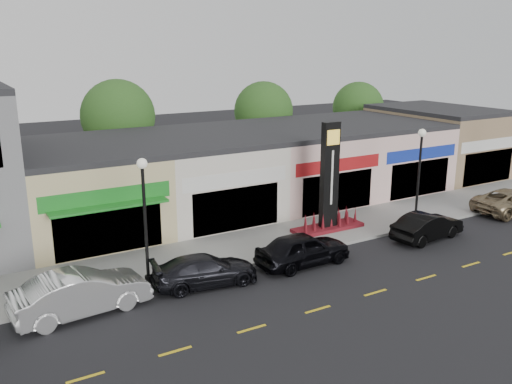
# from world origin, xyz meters

# --- Properties ---
(ground) EXTENTS (120.00, 120.00, 0.00)m
(ground) POSITION_xyz_m (0.00, 0.00, 0.00)
(ground) COLOR black
(ground) RESTS_ON ground
(sidewalk) EXTENTS (52.00, 4.30, 0.15)m
(sidewalk) POSITION_xyz_m (0.00, 4.35, 0.07)
(sidewalk) COLOR gray
(sidewalk) RESTS_ON ground
(curb) EXTENTS (52.00, 0.20, 0.15)m
(curb) POSITION_xyz_m (0.00, 2.10, 0.07)
(curb) COLOR gray
(curb) RESTS_ON ground
(shop_beige) EXTENTS (7.00, 10.85, 4.80)m
(shop_beige) POSITION_xyz_m (-8.50, 11.46, 2.40)
(shop_beige) COLOR #CBB881
(shop_beige) RESTS_ON ground
(shop_cream) EXTENTS (7.00, 10.01, 4.80)m
(shop_cream) POSITION_xyz_m (-1.50, 11.47, 2.40)
(shop_cream) COLOR beige
(shop_cream) RESTS_ON ground
(shop_pink_w) EXTENTS (7.00, 10.01, 4.80)m
(shop_pink_w) POSITION_xyz_m (5.50, 11.47, 2.40)
(shop_pink_w) COLOR beige
(shop_pink_w) RESTS_ON ground
(shop_pink_e) EXTENTS (7.00, 10.01, 4.80)m
(shop_pink_e) POSITION_xyz_m (12.50, 11.47, 2.40)
(shop_pink_e) COLOR beige
(shop_pink_e) RESTS_ON ground
(shop_tan) EXTENTS (7.00, 10.01, 5.30)m
(shop_tan) POSITION_xyz_m (19.50, 11.48, 2.65)
(shop_tan) COLOR #947256
(shop_tan) RESTS_ON ground
(tree_rear_west) EXTENTS (5.20, 5.20, 7.83)m
(tree_rear_west) POSITION_xyz_m (-4.00, 19.50, 5.22)
(tree_rear_west) COLOR #382619
(tree_rear_west) RESTS_ON ground
(tree_rear_mid) EXTENTS (4.80, 4.80, 7.29)m
(tree_rear_mid) POSITION_xyz_m (8.00, 19.50, 4.88)
(tree_rear_mid) COLOR #382619
(tree_rear_mid) RESTS_ON ground
(tree_rear_east) EXTENTS (4.60, 4.60, 6.94)m
(tree_rear_east) POSITION_xyz_m (18.00, 19.50, 4.63)
(tree_rear_east) COLOR #382619
(tree_rear_east) RESTS_ON ground
(lamp_west_near) EXTENTS (0.44, 0.44, 5.47)m
(lamp_west_near) POSITION_xyz_m (-8.00, 2.50, 3.48)
(lamp_west_near) COLOR black
(lamp_west_near) RESTS_ON sidewalk
(lamp_east_near) EXTENTS (0.44, 0.44, 5.47)m
(lamp_east_near) POSITION_xyz_m (8.00, 2.50, 3.48)
(lamp_east_near) COLOR black
(lamp_east_near) RESTS_ON sidewalk
(pylon_sign) EXTENTS (4.20, 1.30, 6.00)m
(pylon_sign) POSITION_xyz_m (3.00, 4.20, 2.27)
(pylon_sign) COLOR #530E0E
(pylon_sign) RESTS_ON sidewalk
(car_white_van) EXTENTS (2.32, 5.37, 1.72)m
(car_white_van) POSITION_xyz_m (-11.07, 1.37, 0.86)
(car_white_van) COLOR silver
(car_white_van) RESTS_ON ground
(car_dark_sedan) EXTENTS (2.46, 4.82, 1.34)m
(car_dark_sedan) POSITION_xyz_m (-5.85, 1.32, 0.67)
(car_dark_sedan) COLOR black
(car_dark_sedan) RESTS_ON ground
(car_black_sedan) EXTENTS (1.97, 4.71, 1.59)m
(car_black_sedan) POSITION_xyz_m (-0.91, 1.03, 0.80)
(car_black_sedan) COLOR black
(car_black_sedan) RESTS_ON ground
(car_black_conv) EXTENTS (2.00, 4.55, 1.45)m
(car_black_conv) POSITION_xyz_m (6.87, 0.57, 0.73)
(car_black_conv) COLOR black
(car_black_conv) RESTS_ON ground
(car_gold_suv) EXTENTS (2.66, 5.43, 1.48)m
(car_gold_suv) POSITION_xyz_m (15.08, 1.32, 0.74)
(car_gold_suv) COLOR #907D5C
(car_gold_suv) RESTS_ON ground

